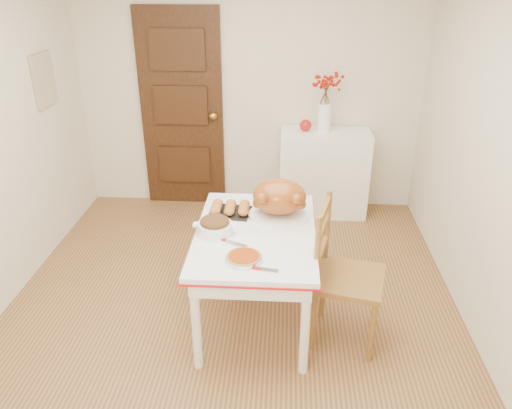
# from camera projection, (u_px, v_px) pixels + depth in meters

# --- Properties ---
(floor) EXTENTS (3.50, 4.00, 0.00)m
(floor) POSITION_uv_depth(u_px,v_px,m) (231.00, 314.00, 3.78)
(floor) COLOR brown
(floor) RESTS_ON ground
(wall_back) EXTENTS (3.50, 0.00, 2.50)m
(wall_back) POSITION_uv_depth(u_px,v_px,m) (249.00, 90.00, 5.03)
(wall_back) COLOR beige
(wall_back) RESTS_ON ground
(wall_front) EXTENTS (3.50, 0.00, 2.50)m
(wall_front) POSITION_uv_depth(u_px,v_px,m) (148.00, 407.00, 1.44)
(wall_front) COLOR beige
(wall_front) RESTS_ON ground
(wall_right) EXTENTS (0.00, 4.00, 2.50)m
(wall_right) POSITION_uv_depth(u_px,v_px,m) (501.00, 167.00, 3.14)
(wall_right) COLOR beige
(wall_right) RESTS_ON ground
(door_back) EXTENTS (0.85, 0.06, 2.06)m
(door_back) POSITION_uv_depth(u_px,v_px,m) (182.00, 111.00, 5.14)
(door_back) COLOR black
(door_back) RESTS_ON ground
(photo_board) EXTENTS (0.03, 0.35, 0.45)m
(photo_board) POSITION_uv_depth(u_px,v_px,m) (44.00, 80.00, 4.30)
(photo_board) COLOR tan
(photo_board) RESTS_ON ground
(sideboard) EXTENTS (0.90, 0.40, 0.90)m
(sideboard) POSITION_uv_depth(u_px,v_px,m) (324.00, 173.00, 5.14)
(sideboard) COLOR white
(sideboard) RESTS_ON floor
(kitchen_table) EXTENTS (0.85, 1.24, 0.74)m
(kitchen_table) POSITION_uv_depth(u_px,v_px,m) (256.00, 275.00, 3.59)
(kitchen_table) COLOR white
(kitchen_table) RESTS_ON floor
(chair_oak) EXTENTS (0.55, 0.55, 1.03)m
(chair_oak) POSITION_uv_depth(u_px,v_px,m) (349.00, 276.00, 3.33)
(chair_oak) COLOR olive
(chair_oak) RESTS_ON floor
(berry_vase) EXTENTS (0.30, 0.30, 0.59)m
(berry_vase) POSITION_uv_depth(u_px,v_px,m) (325.00, 102.00, 4.81)
(berry_vase) COLOR white
(berry_vase) RESTS_ON sideboard
(apple) EXTENTS (0.12, 0.12, 0.12)m
(apple) POSITION_uv_depth(u_px,v_px,m) (305.00, 125.00, 4.93)
(apple) COLOR #B21312
(apple) RESTS_ON sideboard
(turkey_platter) EXTENTS (0.55, 0.50, 0.29)m
(turkey_platter) POSITION_uv_depth(u_px,v_px,m) (279.00, 199.00, 3.57)
(turkey_platter) COLOR #964A1D
(turkey_platter) RESTS_ON kitchen_table
(pumpkin_pie) EXTENTS (0.27, 0.27, 0.05)m
(pumpkin_pie) POSITION_uv_depth(u_px,v_px,m) (244.00, 257.00, 3.08)
(pumpkin_pie) COLOR #902F07
(pumpkin_pie) RESTS_ON kitchen_table
(stuffing_dish) EXTENTS (0.35, 0.30, 0.12)m
(stuffing_dish) POSITION_uv_depth(u_px,v_px,m) (215.00, 225.00, 3.38)
(stuffing_dish) COLOR #4A290E
(stuffing_dish) RESTS_ON kitchen_table
(rolls_tray) EXTENTS (0.32, 0.26, 0.08)m
(rolls_tray) POSITION_uv_depth(u_px,v_px,m) (230.00, 208.00, 3.66)
(rolls_tray) COLOR #A0601B
(rolls_tray) RESTS_ON kitchen_table
(pie_server) EXTENTS (0.22, 0.10, 0.01)m
(pie_server) POSITION_uv_depth(u_px,v_px,m) (261.00, 269.00, 2.99)
(pie_server) COLOR silver
(pie_server) RESTS_ON kitchen_table
(carving_knife) EXTENTS (0.26, 0.17, 0.01)m
(carving_knife) POSITION_uv_depth(u_px,v_px,m) (230.00, 242.00, 3.29)
(carving_knife) COLOR silver
(carving_knife) RESTS_ON kitchen_table
(drinking_glass) EXTENTS (0.07, 0.07, 0.11)m
(drinking_glass) POSITION_uv_depth(u_px,v_px,m) (267.00, 197.00, 3.81)
(drinking_glass) COLOR white
(drinking_glass) RESTS_ON kitchen_table
(shaker_pair) EXTENTS (0.10, 0.06, 0.09)m
(shaker_pair) POSITION_uv_depth(u_px,v_px,m) (291.00, 199.00, 3.79)
(shaker_pair) COLOR white
(shaker_pair) RESTS_ON kitchen_table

